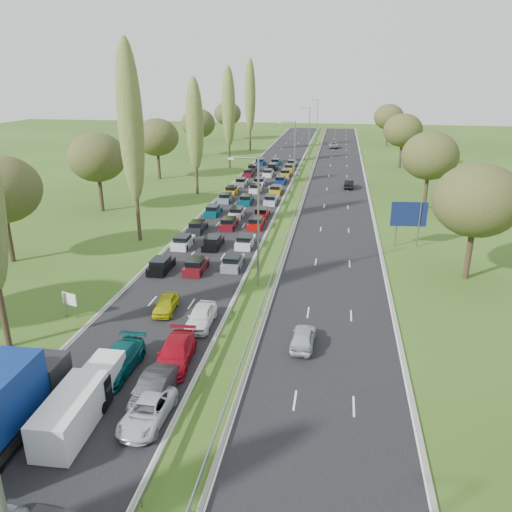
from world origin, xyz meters
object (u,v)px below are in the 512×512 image
at_px(white_van_front, 99,379).
at_px(white_van_rear, 73,411).
at_px(info_sign, 70,302).
at_px(direction_sign, 409,216).

distance_m(white_van_front, white_van_rear, 3.35).
bearing_deg(info_sign, direction_sign, 38.34).
distance_m(white_van_front, info_sign, 11.58).
distance_m(white_van_rear, info_sign, 14.44).
bearing_deg(white_van_rear, white_van_front, 89.86).
distance_m(white_van_front, direction_sign, 38.83).
xyz_separation_m(white_van_front, info_sign, (-6.98, 9.23, 0.42)).
bearing_deg(direction_sign, white_van_front, -124.29).
bearing_deg(white_van_front, info_sign, 126.56).
bearing_deg(direction_sign, info_sign, -141.66).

